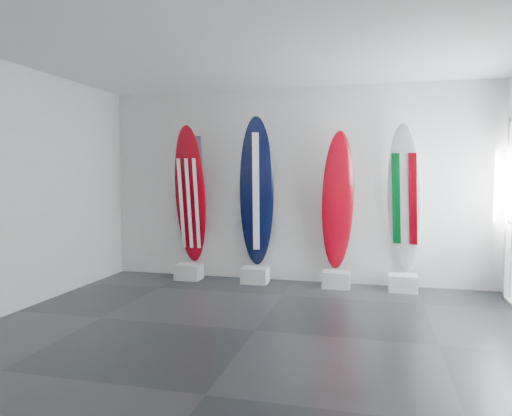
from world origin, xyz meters
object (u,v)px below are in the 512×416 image
(surfboard_usa, at_px, (190,195))
(surfboard_swiss, at_px, (338,201))
(surfboard_navy, at_px, (257,193))
(surfboard_italy, at_px, (404,199))

(surfboard_usa, height_order, surfboard_swiss, surfboard_usa)
(surfboard_navy, height_order, surfboard_swiss, surfboard_navy)
(surfboard_navy, bearing_deg, surfboard_italy, -9.89)
(surfboard_usa, height_order, surfboard_navy, surfboard_navy)
(surfboard_navy, bearing_deg, surfboard_swiss, -9.89)
(surfboard_usa, xyz_separation_m, surfboard_navy, (1.09, 0.00, 0.05))
(surfboard_swiss, xyz_separation_m, surfboard_italy, (0.94, 0.00, 0.04))
(surfboard_usa, bearing_deg, surfboard_swiss, -3.28)
(surfboard_italy, bearing_deg, surfboard_navy, -161.93)
(surfboard_swiss, relative_size, surfboard_italy, 0.96)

